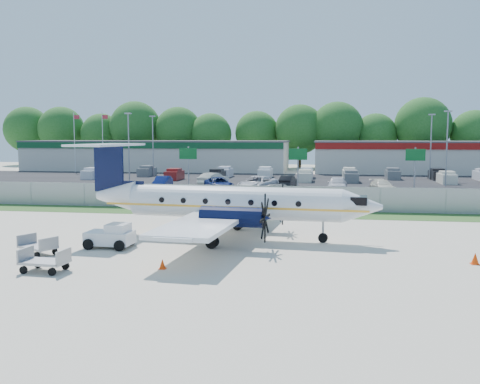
# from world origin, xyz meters

# --- Properties ---
(ground) EXTENTS (170.00, 170.00, 0.00)m
(ground) POSITION_xyz_m (0.00, 0.00, 0.00)
(ground) COLOR beige
(ground) RESTS_ON ground
(grass_verge) EXTENTS (170.00, 4.00, 0.02)m
(grass_verge) POSITION_xyz_m (0.00, 12.00, 0.01)
(grass_verge) COLOR #2D561E
(grass_verge) RESTS_ON ground
(access_road) EXTENTS (170.00, 8.00, 0.02)m
(access_road) POSITION_xyz_m (0.00, 19.00, 0.01)
(access_road) COLOR black
(access_road) RESTS_ON ground
(parking_lot) EXTENTS (170.00, 32.00, 0.02)m
(parking_lot) POSITION_xyz_m (0.00, 40.00, 0.01)
(parking_lot) COLOR black
(parking_lot) RESTS_ON ground
(perimeter_fence) EXTENTS (120.00, 0.06, 1.99)m
(perimeter_fence) POSITION_xyz_m (0.00, 14.00, 1.00)
(perimeter_fence) COLOR gray
(perimeter_fence) RESTS_ON ground
(building_west) EXTENTS (46.40, 12.40, 5.24)m
(building_west) POSITION_xyz_m (-24.00, 61.98, 2.63)
(building_west) COLOR beige
(building_west) RESTS_ON ground
(building_east) EXTENTS (44.40, 12.40, 5.24)m
(building_east) POSITION_xyz_m (26.00, 61.98, 2.63)
(building_east) COLOR beige
(building_east) RESTS_ON ground
(sign_left) EXTENTS (1.80, 0.26, 5.00)m
(sign_left) POSITION_xyz_m (-8.00, 22.91, 3.61)
(sign_left) COLOR gray
(sign_left) RESTS_ON ground
(sign_mid) EXTENTS (1.80, 0.26, 5.00)m
(sign_mid) POSITION_xyz_m (3.00, 22.91, 3.61)
(sign_mid) COLOR gray
(sign_mid) RESTS_ON ground
(sign_right) EXTENTS (1.80, 0.26, 5.00)m
(sign_right) POSITION_xyz_m (14.00, 22.91, 3.61)
(sign_right) COLOR gray
(sign_right) RESTS_ON ground
(flagpole_west) EXTENTS (1.06, 0.12, 10.00)m
(flagpole_west) POSITION_xyz_m (-35.92, 55.00, 5.64)
(flagpole_west) COLOR white
(flagpole_west) RESTS_ON ground
(flagpole_east) EXTENTS (1.06, 0.12, 10.00)m
(flagpole_east) POSITION_xyz_m (-30.92, 55.00, 5.64)
(flagpole_east) COLOR white
(flagpole_east) RESTS_ON ground
(light_pole_nw) EXTENTS (0.90, 0.35, 9.09)m
(light_pole_nw) POSITION_xyz_m (-20.00, 38.00, 5.23)
(light_pole_nw) COLOR gray
(light_pole_nw) RESTS_ON ground
(light_pole_ne) EXTENTS (0.90, 0.35, 9.09)m
(light_pole_ne) POSITION_xyz_m (20.00, 38.00, 5.23)
(light_pole_ne) COLOR gray
(light_pole_ne) RESTS_ON ground
(light_pole_sw) EXTENTS (0.90, 0.35, 9.09)m
(light_pole_sw) POSITION_xyz_m (-20.00, 48.00, 5.23)
(light_pole_sw) COLOR gray
(light_pole_sw) RESTS_ON ground
(light_pole_se) EXTENTS (0.90, 0.35, 9.09)m
(light_pole_se) POSITION_xyz_m (20.00, 48.00, 5.23)
(light_pole_se) COLOR gray
(light_pole_se) RESTS_ON ground
(tree_line) EXTENTS (112.00, 6.00, 14.00)m
(tree_line) POSITION_xyz_m (0.00, 74.00, 0.00)
(tree_line) COLOR #1E5619
(tree_line) RESTS_ON ground
(aircraft) EXTENTS (18.10, 17.83, 5.58)m
(aircraft) POSITION_xyz_m (0.01, 1.46, 2.15)
(aircraft) COLOR white
(aircraft) RESTS_ON ground
(pushback_tug) EXTENTS (2.51, 1.82, 1.33)m
(pushback_tug) POSITION_xyz_m (-5.76, -2.18, 0.64)
(pushback_tug) COLOR white
(pushback_tug) RESTS_ON ground
(baggage_cart_near) EXTENTS (2.21, 1.84, 1.00)m
(baggage_cart_near) POSITION_xyz_m (-8.77, -4.54, 0.46)
(baggage_cart_near) COLOR gray
(baggage_cart_near) RESTS_ON ground
(baggage_cart_far) EXTENTS (2.07, 1.33, 1.05)m
(baggage_cart_far) POSITION_xyz_m (-6.68, -7.61, 0.49)
(baggage_cart_far) COLOR gray
(baggage_cart_far) RESTS_ON ground
(cone_nose) EXTENTS (0.40, 0.40, 0.56)m
(cone_nose) POSITION_xyz_m (12.76, -3.06, 0.27)
(cone_nose) COLOR #E83C07
(cone_nose) RESTS_ON ground
(cone_port_wing) EXTENTS (0.33, 0.33, 0.47)m
(cone_port_wing) POSITION_xyz_m (-1.63, -6.26, 0.22)
(cone_port_wing) COLOR #E83C07
(cone_port_wing) RESTS_ON ground
(cone_starboard_wing) EXTENTS (0.39, 0.39, 0.55)m
(cone_starboard_wing) POSITION_xyz_m (-1.93, 9.99, 0.26)
(cone_starboard_wing) COLOR #E83C07
(cone_starboard_wing) RESTS_ON ground
(road_car_west) EXTENTS (6.36, 3.83, 1.72)m
(road_car_west) POSITION_xyz_m (-17.49, 17.42, 0.00)
(road_car_west) COLOR #595B5E
(road_car_west) RESTS_ON ground
(road_car_mid) EXTENTS (4.90, 2.08, 1.65)m
(road_car_mid) POSITION_xyz_m (0.71, 20.93, 0.00)
(road_car_mid) COLOR #595B5E
(road_car_mid) RESTS_ON ground
(parked_car_a) EXTENTS (1.83, 4.48, 1.44)m
(parked_car_a) POSITION_xyz_m (-12.87, 29.82, 0.00)
(parked_car_a) COLOR navy
(parked_car_a) RESTS_ON ground
(parked_car_b) EXTENTS (4.50, 5.98, 1.51)m
(parked_car_b) POSITION_xyz_m (-5.95, 28.33, 0.00)
(parked_car_b) COLOR navy
(parked_car_b) RESTS_ON ground
(parked_car_c) EXTENTS (4.63, 6.71, 1.70)m
(parked_car_c) POSITION_xyz_m (-1.66, 28.27, 0.00)
(parked_car_c) COLOR silver
(parked_car_c) RESTS_ON ground
(parked_car_d) EXTENTS (2.30, 5.13, 1.71)m
(parked_car_d) POSITION_xyz_m (6.97, 29.24, 0.00)
(parked_car_d) COLOR silver
(parked_car_d) RESTS_ON ground
(parked_car_e) EXTENTS (2.79, 4.91, 1.34)m
(parked_car_e) POSITION_xyz_m (11.76, 29.64, 0.00)
(parked_car_e) COLOR beige
(parked_car_e) RESTS_ON ground
(parked_car_f) EXTENTS (3.34, 5.03, 1.57)m
(parked_car_f) POSITION_xyz_m (-7.91, 34.62, 0.00)
(parked_car_f) COLOR beige
(parked_car_f) RESTS_ON ground
(parked_car_g) EXTENTS (2.05, 4.35, 1.38)m
(parked_car_g) POSITION_xyz_m (1.28, 34.27, 0.00)
(parked_car_g) COLOR black
(parked_car_g) RESTS_ON ground
(far_parking_rows) EXTENTS (56.00, 10.00, 1.60)m
(far_parking_rows) POSITION_xyz_m (0.00, 45.00, 0.00)
(far_parking_rows) COLOR gray
(far_parking_rows) RESTS_ON ground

